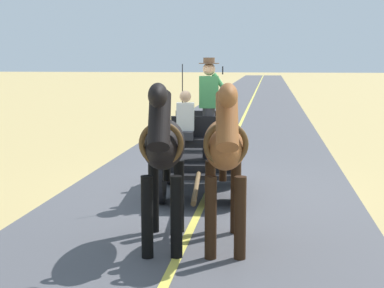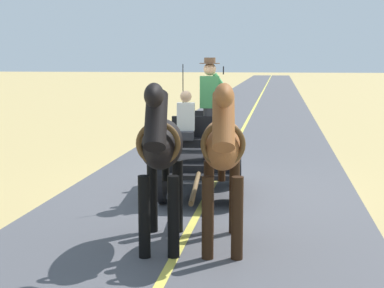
{
  "view_description": "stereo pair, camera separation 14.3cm",
  "coord_description": "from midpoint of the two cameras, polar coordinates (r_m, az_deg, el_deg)",
  "views": [
    {
      "loc": [
        -1.11,
        10.47,
        2.47
      ],
      "look_at": [
        0.13,
        1.34,
        1.1
      ],
      "focal_mm": 53.41,
      "sensor_mm": 36.0,
      "label": 1
    },
    {
      "loc": [
        -1.26,
        10.45,
        2.47
      ],
      "look_at": [
        0.13,
        1.34,
        1.1
      ],
      "focal_mm": 53.41,
      "sensor_mm": 36.0,
      "label": 2
    }
  ],
  "objects": [
    {
      "name": "horse_off_side",
      "position": [
        7.41,
        -3.44,
        -0.44
      ],
      "size": [
        0.76,
        2.15,
        2.21
      ],
      "color": "black",
      "rests_on": "ground"
    },
    {
      "name": "road_surface",
      "position": [
        10.81,
        1.3,
        -4.73
      ],
      "size": [
        5.48,
        160.0,
        0.01
      ],
      "primitive_type": "cube",
      "color": "#4C4C51",
      "rests_on": "ground"
    },
    {
      "name": "road_centre_stripe",
      "position": [
        10.81,
        1.3,
        -4.7
      ],
      "size": [
        0.12,
        160.0,
        0.0
      ],
      "primitive_type": "cube",
      "color": "#DBCC4C",
      "rests_on": "road_surface"
    },
    {
      "name": "horse_near_side",
      "position": [
        7.37,
        2.74,
        -0.49
      ],
      "size": [
        0.73,
        2.14,
        2.21
      ],
      "color": "brown",
      "rests_on": "ground"
    },
    {
      "name": "horse_drawn_carriage",
      "position": [
        10.45,
        0.5,
        -0.65
      ],
      "size": [
        1.62,
        4.52,
        2.5
      ],
      "color": "black",
      "rests_on": "ground"
    },
    {
      "name": "ground_plane",
      "position": [
        10.81,
        1.3,
        -4.75
      ],
      "size": [
        200.0,
        200.0,
        0.0
      ],
      "primitive_type": "plane",
      "color": "tan"
    }
  ]
}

